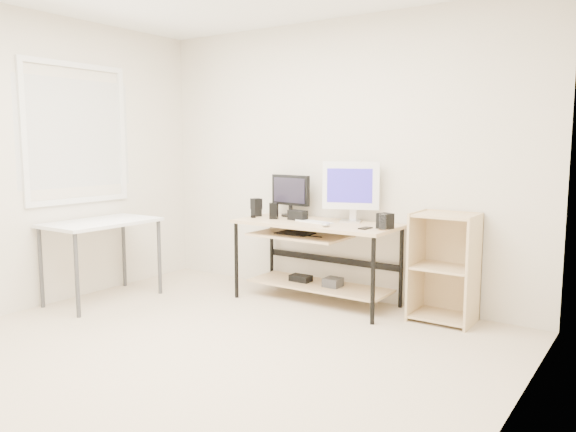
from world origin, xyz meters
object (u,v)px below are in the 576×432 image
Objects in this scene: shelf_unit at (446,266)px; white_imac at (351,187)px; side_table at (101,229)px; black_monitor at (290,193)px; audio_controller at (274,211)px; desk at (314,245)px.

white_imac reaches higher than shelf_unit.
black_monitor reaches higher than side_table.
side_table is 2.26× the size of black_monitor.
shelf_unit is at bearing -10.93° from audio_controller.
desk is 0.62m from white_imac.
black_monitor is at bearing 157.52° from white_imac.
audio_controller is at bearing 178.23° from white_imac.
black_monitor is at bearing 153.42° from desk.
shelf_unit is at bearing 23.33° from side_table.
shelf_unit is at bearing 4.60° from black_monitor.
white_imac is 0.77m from audio_controller.
audio_controller is at bearing -171.71° from desk.
audio_controller is (-0.02, -0.26, -0.15)m from black_monitor.
white_imac is 3.55× the size of audio_controller.
side_table is at bearing -129.07° from black_monitor.
black_monitor is at bearing 44.97° from side_table.
shelf_unit is 1.64× the size of white_imac.
white_imac is at bearing 32.28° from side_table.
white_imac is (-0.89, 0.00, 0.61)m from shelf_unit.
white_imac reaches higher than desk.
desk is 2.74× the size of white_imac.
black_monitor is at bearing 67.76° from audio_controller.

